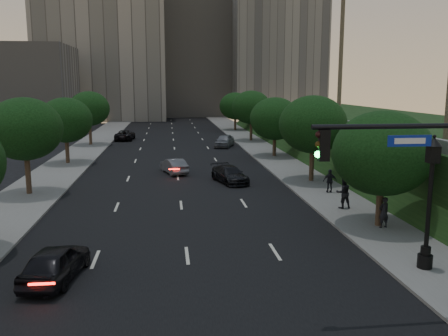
{
  "coord_description": "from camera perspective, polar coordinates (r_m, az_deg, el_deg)",
  "views": [
    {
      "loc": [
        -0.74,
        -15.16,
        7.56
      ],
      "look_at": [
        1.9,
        6.99,
        3.6
      ],
      "focal_mm": 38.0,
      "sensor_mm": 36.0,
      "label": 1
    }
  ],
  "objects": [
    {
      "name": "tree_right_d",
      "position": [
        63.2,
        3.3,
        7.29
      ],
      "size": [
        5.2,
        5.2,
        6.74
      ],
      "color": "#38281C",
      "rests_on": "ground"
    },
    {
      "name": "tree_left_b",
      "position": [
        34.64,
        -22.85,
        4.34
      ],
      "size": [
        5.0,
        5.0,
        6.71
      ],
      "color": "#38281C",
      "rests_on": "ground"
    },
    {
      "name": "office_block_right",
      "position": [
        114.36,
        5.94,
        15.25
      ],
      "size": [
        20.0,
        22.0,
        36.0
      ],
      "primitive_type": "cube",
      "color": "gray",
      "rests_on": "ground"
    },
    {
      "name": "sedan_near_left",
      "position": [
        19.9,
        -19.6,
        -10.66
      ],
      "size": [
        2.33,
        4.41,
        1.43
      ],
      "primitive_type": "imported",
      "rotation": [
        0.0,
        0.0,
        2.98
      ],
      "color": "black",
      "rests_on": "ground"
    },
    {
      "name": "road_surface",
      "position": [
        45.79,
        -5.77,
        0.53
      ],
      "size": [
        16.0,
        140.0,
        0.02
      ],
      "primitive_type": "cube",
      "color": "black",
      "rests_on": "ground"
    },
    {
      "name": "sedan_far_left",
      "position": [
        66.17,
        -11.82,
        3.9
      ],
      "size": [
        2.6,
        5.11,
        1.38
      ],
      "primitive_type": "imported",
      "rotation": [
        0.0,
        0.0,
        3.08
      ],
      "color": "black",
      "rests_on": "ground"
    },
    {
      "name": "office_block_left",
      "position": [
        108.3,
        -14.25,
        14.24
      ],
      "size": [
        26.0,
        20.0,
        32.0
      ],
      "primitive_type": "cube",
      "color": "gray",
      "rests_on": "ground"
    },
    {
      "name": "office_block_mid",
      "position": [
        117.48,
        -3.58,
        12.7
      ],
      "size": [
        22.0,
        18.0,
        26.0
      ],
      "primitive_type": "cube",
      "color": "gray",
      "rests_on": "ground"
    },
    {
      "name": "traffic_signal_mast",
      "position": [
        16.55,
        24.64,
        -4.46
      ],
      "size": [
        5.68,
        0.56,
        7.0
      ],
      "color": "black",
      "rests_on": "ground"
    },
    {
      "name": "sedan_mid_left",
      "position": [
        40.73,
        -6.05,
        0.25
      ],
      "size": [
        2.5,
        4.19,
        1.31
      ],
      "primitive_type": "imported",
      "rotation": [
        0.0,
        0.0,
        3.44
      ],
      "color": "#595B60",
      "rests_on": "ground"
    },
    {
      "name": "ground",
      "position": [
        16.96,
        -3.72,
        -16.44
      ],
      "size": [
        160.0,
        160.0,
        0.0
      ],
      "primitive_type": "plane",
      "color": "black",
      "rests_on": "ground"
    },
    {
      "name": "tree_right_b",
      "position": [
        36.98,
        10.65,
        5.17
      ],
      "size": [
        5.2,
        5.2,
        6.74
      ],
      "color": "#38281C",
      "rests_on": "ground"
    },
    {
      "name": "tree_right_a",
      "position": [
        25.9,
        18.53,
        1.69
      ],
      "size": [
        5.2,
        5.2,
        6.24
      ],
      "color": "#38281C",
      "rests_on": "ground"
    },
    {
      "name": "tree_right_c",
      "position": [
        49.53,
        6.14,
        5.91
      ],
      "size": [
        5.2,
        5.2,
        6.24
      ],
      "color": "#38281C",
      "rests_on": "ground"
    },
    {
      "name": "sidewalk_right",
      "position": [
        47.08,
        6.8,
        0.85
      ],
      "size": [
        4.5,
        140.0,
        0.15
      ],
      "primitive_type": "cube",
      "color": "slate",
      "rests_on": "ground"
    },
    {
      "name": "street_lamp",
      "position": [
        20.73,
        23.43,
        -4.53
      ],
      "size": [
        0.64,
        0.64,
        5.62
      ],
      "color": "black",
      "rests_on": "ground"
    },
    {
      "name": "sedan_near_right",
      "position": [
        36.73,
        0.7,
        -0.79
      ],
      "size": [
        2.95,
        4.77,
        1.29
      ],
      "primitive_type": "imported",
      "rotation": [
        0.0,
        0.0,
        0.28
      ],
      "color": "black",
      "rests_on": "ground"
    },
    {
      "name": "parapet_wall",
      "position": [
        45.56,
        11.5,
        5.83
      ],
      "size": [
        0.35,
        90.0,
        0.7
      ],
      "primitive_type": "cube",
      "color": "slate",
      "rests_on": "embankment"
    },
    {
      "name": "sedan_far_right",
      "position": [
        57.62,
        0.04,
        3.3
      ],
      "size": [
        3.23,
        4.89,
        1.55
      ],
      "primitive_type": "imported",
      "rotation": [
        0.0,
        0.0,
        -0.34
      ],
      "color": "slate",
      "rests_on": "ground"
    },
    {
      "name": "sidewalk_left",
      "position": [
        46.75,
        -18.43,
        0.33
      ],
      "size": [
        4.5,
        140.0,
        0.15
      ],
      "primitive_type": "cube",
      "color": "slate",
      "rests_on": "ground"
    },
    {
      "name": "tree_right_e",
      "position": [
        78.02,
        1.36,
        7.47
      ],
      "size": [
        5.2,
        5.2,
        6.24
      ],
      "color": "#38281C",
      "rests_on": "ground"
    },
    {
      "name": "tree_left_c",
      "position": [
        47.26,
        -18.53,
        5.48
      ],
      "size": [
        5.0,
        5.0,
        6.34
      ],
      "color": "#38281C",
      "rests_on": "ground"
    },
    {
      "name": "pedestrian_c",
      "position": [
        33.56,
        12.62,
        -1.52
      ],
      "size": [
        0.97,
        0.44,
        1.62
      ],
      "primitive_type": "imported",
      "rotation": [
        0.0,
        0.0,
        3.1
      ],
      "color": "black",
      "rests_on": "sidewalk_right"
    },
    {
      "name": "tree_left_d",
      "position": [
        60.99,
        -15.92,
        6.88
      ],
      "size": [
        5.0,
        5.0,
        6.71
      ],
      "color": "#38281C",
      "rests_on": "ground"
    },
    {
      "name": "pedestrian_b",
      "position": [
        29.49,
        14.16,
        -2.88
      ],
      "size": [
        0.97,
        0.78,
        1.92
      ],
      "primitive_type": "imported",
      "rotation": [
        0.0,
        0.0,
        3.2
      ],
      "color": "black",
      "rests_on": "sidewalk_right"
    },
    {
      "name": "office_block_filler",
      "position": [
        88.83,
        -23.61,
        8.88
      ],
      "size": [
        18.0,
        16.0,
        14.0
      ],
      "primitive_type": "cube",
      "color": "gray",
      "rests_on": "ground"
    },
    {
      "name": "embankment",
      "position": [
        49.1,
        20.88,
        2.9
      ],
      "size": [
        18.0,
        90.0,
        4.0
      ],
      "primitive_type": "cube",
      "color": "black",
      "rests_on": "ground"
    },
    {
      "name": "pedestrian_a",
      "position": [
        26.14,
        18.67,
        -5.08
      ],
      "size": [
        0.67,
        0.53,
        1.64
      ],
      "primitive_type": "imported",
      "rotation": [
        0.0,
        0.0,
        3.39
      ],
      "color": "black",
      "rests_on": "sidewalk_right"
    }
  ]
}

